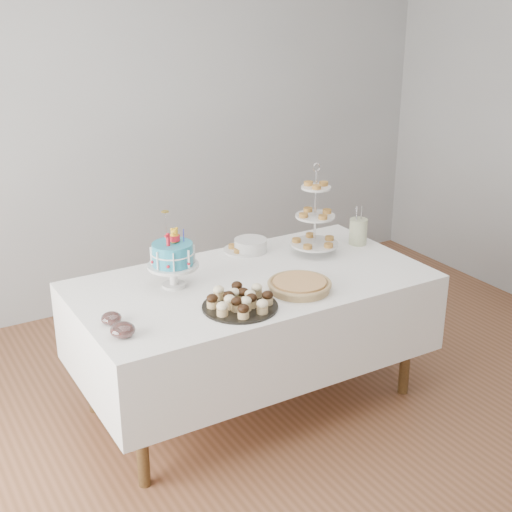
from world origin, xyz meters
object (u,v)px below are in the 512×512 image
table (252,317)px  jam_bowl_b (111,318)px  cupcake_tray (240,300)px  plate_stack (251,245)px  jam_bowl_a (123,330)px  pie (300,285)px  utensil_pitcher (358,230)px  tiered_stand (315,217)px  pastry_plate (244,248)px  birthday_cake (173,267)px

table → jam_bowl_b: 0.89m
cupcake_tray → plate_stack: size_ratio=1.93×
jam_bowl_a → pie: bearing=1.2°
utensil_pitcher → tiered_stand: bearing=157.7°
table → tiered_stand: 0.71m
pie → utensil_pitcher: bearing=29.9°
pastry_plate → utensil_pitcher: bearing=-20.6°
pie → jam_bowl_a: size_ratio=2.91×
birthday_cake → utensil_pitcher: birthday_cake is taller
table → pastry_plate: 0.50m
pie → jam_bowl_b: size_ratio=3.46×
table → pastry_plate: pastry_plate is taller
cupcake_tray → utensil_pitcher: size_ratio=1.56×
plate_stack → tiered_stand: bearing=-35.4°
cupcake_tray → pastry_plate: cupcake_tray is taller
utensil_pitcher → birthday_cake: bearing=159.1°
table → jam_bowl_a: 0.92m
jam_bowl_a → utensil_pitcher: size_ratio=0.47×
birthday_cake → plate_stack: bearing=-1.3°
plate_stack → pastry_plate: (-0.03, 0.03, -0.02)m
table → cupcake_tray: cupcake_tray is taller
birthday_cake → tiered_stand: bearing=-21.5°
table → pastry_plate: bearing=66.3°
birthday_cake → cupcake_tray: (0.17, -0.41, -0.07)m
jam_bowl_b → birthday_cake: bearing=29.7°
jam_bowl_a → cupcake_tray: bearing=-0.6°
plate_stack → jam_bowl_a: plate_stack is taller
pie → tiered_stand: (0.37, 0.40, 0.20)m
table → birthday_cake: size_ratio=4.61×
utensil_pitcher → plate_stack: bearing=138.8°
plate_stack → jam_bowl_a: 1.23m
pie → jam_bowl_a: jam_bowl_a is taller
utensil_pitcher → cupcake_tray: bearing=179.9°
table → birthday_cake: (-0.40, 0.13, 0.34)m
plate_stack → jam_bowl_a: size_ratio=1.70×
birthday_cake → pie: bearing=-57.9°
birthday_cake → jam_bowl_a: (-0.44, -0.40, -0.08)m
jam_bowl_a → jam_bowl_b: jam_bowl_a is taller
tiered_stand → jam_bowl_a: tiered_stand is taller
tiered_stand → pastry_plate: (-0.34, 0.25, -0.21)m
tiered_stand → utensil_pitcher: bearing=-0.4°
table → pastry_plate: size_ratio=7.94×
pie → utensil_pitcher: utensil_pitcher is taller
cupcake_tray → tiered_stand: 0.88m
table → pie: size_ratio=5.69×
cupcake_tray → pastry_plate: size_ratio=1.57×
birthday_cake → jam_bowl_b: 0.51m
table → plate_stack: plate_stack is taller
table → pie: bearing=-60.7°
tiered_stand → jam_bowl_a: 1.43m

